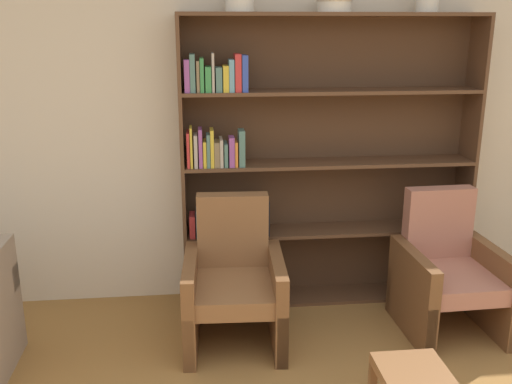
# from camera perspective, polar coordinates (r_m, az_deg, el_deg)

# --- Properties ---
(wall_back) EXTENTS (12.00, 0.06, 2.75)m
(wall_back) POSITION_cam_1_polar(r_m,az_deg,el_deg) (4.25, 4.47, 7.49)
(wall_back) COLOR beige
(wall_back) RESTS_ON ground
(bookshelf) EXTENTS (2.13, 0.30, 2.11)m
(bookshelf) POSITION_cam_1_polar(r_m,az_deg,el_deg) (4.16, 4.66, 2.35)
(bookshelf) COLOR brown
(bookshelf) RESTS_ON ground
(bowl_copper) EXTENTS (0.22, 0.22, 0.11)m
(bowl_copper) POSITION_cam_1_polar(r_m,az_deg,el_deg) (3.96, -1.66, 18.49)
(bowl_copper) COLOR silver
(bowl_copper) RESTS_ON bookshelf
(bowl_brass) EXTENTS (0.25, 0.25, 0.09)m
(bowl_brass) POSITION_cam_1_polar(r_m,az_deg,el_deg) (4.06, 7.83, 18.13)
(bowl_brass) COLOR silver
(bowl_brass) RESTS_ON bookshelf
(vase_tall) EXTENTS (0.15, 0.15, 0.19)m
(vase_tall) POSITION_cam_1_polar(r_m,az_deg,el_deg) (4.26, 16.77, 17.92)
(vase_tall) COLOR silver
(vase_tall) RESTS_ON bookshelf
(armchair_leather) EXTENTS (0.67, 0.71, 0.94)m
(armchair_leather) POSITION_cam_1_polar(r_m,az_deg,el_deg) (3.80, -2.22, -9.11)
(armchair_leather) COLOR brown
(armchair_leather) RESTS_ON ground
(armchair_cushioned) EXTENTS (0.66, 0.70, 0.94)m
(armchair_cushioned) POSITION_cam_1_polar(r_m,az_deg,el_deg) (4.15, 18.67, -7.72)
(armchair_cushioned) COLOR brown
(armchair_cushioned) RESTS_ON ground
(footstool) EXTENTS (0.36, 0.36, 0.33)m
(footstool) POSITION_cam_1_polar(r_m,az_deg,el_deg) (3.20, 15.40, -17.60)
(footstool) COLOR brown
(footstool) RESTS_ON ground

